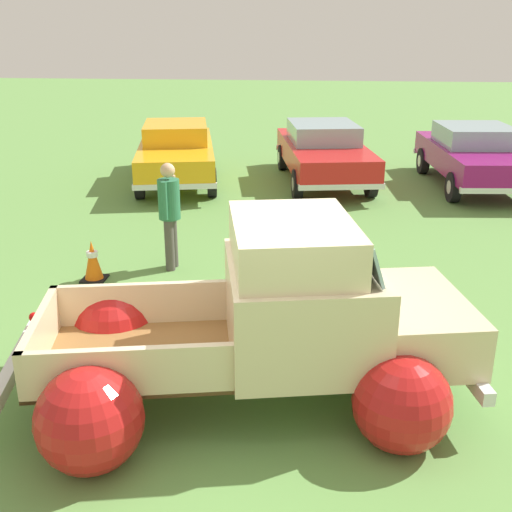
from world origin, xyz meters
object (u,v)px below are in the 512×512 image
show_car_2 (475,154)px  spectator_0 (170,210)px  vintage_pickup_truck (275,330)px  lane_cone_0 (93,261)px  show_car_0 (176,151)px  show_car_1 (323,150)px

show_car_2 → spectator_0: spectator_0 is taller
vintage_pickup_truck → show_car_2: 10.41m
vintage_pickup_truck → lane_cone_0: 4.17m
vintage_pickup_truck → show_car_0: 9.78m
show_car_0 → spectator_0: size_ratio=2.86×
vintage_pickup_truck → show_car_0: (-3.11, 9.27, 0.03)m
show_car_1 → spectator_0: 6.61m
show_car_2 → lane_cone_0: 9.74m
show_car_1 → lane_cone_0: 7.62m
lane_cone_0 → vintage_pickup_truck: bearing=-44.0°
show_car_0 → lane_cone_0: 6.41m
lane_cone_0 → show_car_2: bearing=43.4°
vintage_pickup_truck → lane_cone_0: vintage_pickup_truck is taller
vintage_pickup_truck → show_car_2: bearing=55.7°
show_car_0 → show_car_2: (7.19, 0.30, 0.00)m
show_car_0 → show_car_2: bearing=80.9°
vintage_pickup_truck → lane_cone_0: size_ratio=7.77×
spectator_0 → show_car_0: bearing=-73.7°
show_car_0 → spectator_0: bearing=0.2°
show_car_0 → lane_cone_0: (0.12, -6.39, -0.47)m
vintage_pickup_truck → show_car_1: vintage_pickup_truck is taller
show_car_2 → lane_cone_0: (-7.07, -6.69, -0.47)m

